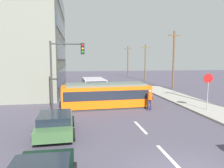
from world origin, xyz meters
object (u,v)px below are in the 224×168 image
Objects in this scene: city_bus at (94,85)px; traffic_light_mast at (64,64)px; stop_sign at (208,84)px; utility_pole_distant at (128,61)px; streetcar_tram at (106,95)px; utility_pole_far at (145,62)px; pedestrian_crossing at (150,99)px; utility_pole_mid at (174,59)px; parked_sedan_mid at (55,123)px.

city_bus is 0.97× the size of traffic_light_mast.
utility_pole_distant is (2.27, 35.54, 1.65)m from stop_sign.
stop_sign is at bearing -20.58° from streetcar_tram.
utility_pole_far reaches higher than city_bus.
pedestrian_crossing is 0.31× the size of traffic_light_mast.
stop_sign is (8.08, -10.83, 1.17)m from city_bus.
utility_pole_far is at bearing -85.30° from utility_pole_distant.
utility_pole_distant is (-0.87, 10.65, 0.15)m from utility_pole_far.
utility_pole_far is (3.15, 24.89, 1.50)m from stop_sign.
streetcar_tram is at bearing -106.95° from utility_pole_distant.
utility_pole_mid reaches higher than stop_sign.
utility_pole_far is at bearing 62.80° from parked_sedan_mid.
utility_pole_mid is (14.24, 11.25, 0.40)m from traffic_light_mast.
utility_pole_mid reaches higher than city_bus.
utility_pole_far reaches higher than stop_sign.
pedestrian_crossing is 35.05m from utility_pole_distant.
utility_pole_mid reaches higher than utility_pole_far.
city_bus is 13.57m from stop_sign.
city_bus is 10.31m from pedestrian_crossing.
utility_pole_mid is at bearing 75.96° from stop_sign.
stop_sign is (7.68, -2.88, 1.12)m from streetcar_tram.
streetcar_tram is 1.07× the size of utility_pole_far.
utility_pole_distant reaches higher than city_bus.
pedestrian_crossing is at bearing -100.85° from utility_pole_distant.
pedestrian_crossing is at bearing -68.50° from city_bus.
streetcar_tram reaches higher than pedestrian_crossing.
traffic_light_mast is at bearing -141.68° from utility_pole_mid.
stop_sign is 13.26m from utility_pole_mid.
utility_pole_mid is at bearing 42.18° from streetcar_tram.
stop_sign is at bearing -53.28° from city_bus.
utility_pole_far is (7.45, 23.65, 2.75)m from pedestrian_crossing.
utility_pole_distant is (6.58, 34.30, 2.90)m from pedestrian_crossing.
city_bus is at bearing -128.61° from utility_pole_far.
traffic_light_mast is at bearing 172.42° from stop_sign.
stop_sign reaches higher than pedestrian_crossing.
utility_pole_far is (14.21, 23.42, -0.09)m from traffic_light_mast.
utility_pole_far reaches higher than traffic_light_mast.
utility_pole_mid is (10.86, 9.84, 3.11)m from streetcar_tram.
stop_sign is at bearing -97.21° from utility_pole_far.
stop_sign is at bearing -93.66° from utility_pole_distant.
streetcar_tram is 2.62× the size of stop_sign.
streetcar_tram is 4.56m from traffic_light_mast.
utility_pole_distant is at bearing 67.26° from city_bus.
city_bus reaches higher than parked_sedan_mid.
parked_sedan_mid is at bearing -163.79° from stop_sign.
utility_pole_mid reaches higher than utility_pole_distant.
utility_pole_mid is at bearing 38.32° from traffic_light_mast.
stop_sign is at bearing -104.04° from utility_pole_mid.
stop_sign is (11.34, 3.30, 1.57)m from parked_sedan_mid.
utility_pole_distant reaches higher than parked_sedan_mid.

